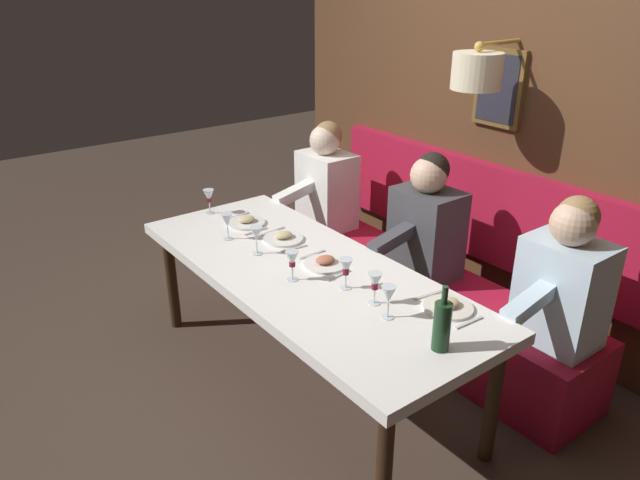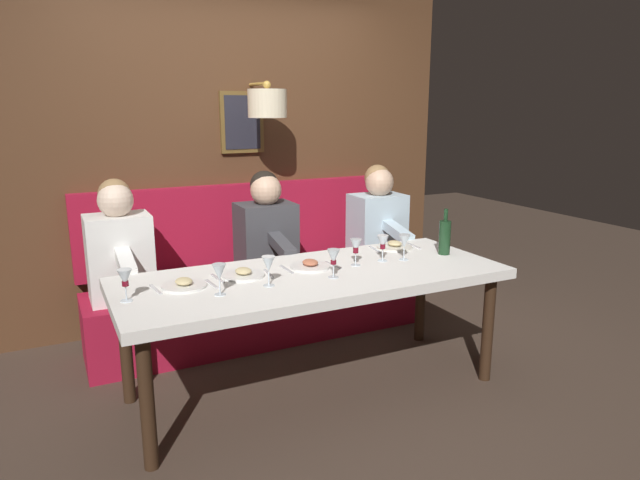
{
  "view_description": "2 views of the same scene",
  "coord_description": "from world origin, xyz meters",
  "px_view_note": "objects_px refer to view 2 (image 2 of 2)",
  "views": [
    {
      "loc": [
        -1.67,
        -2.34,
        2.2
      ],
      "look_at": [
        0.05,
        -0.06,
        0.92
      ],
      "focal_mm": 33.56,
      "sensor_mm": 36.0,
      "label": 1
    },
    {
      "loc": [
        -2.85,
        1.36,
        1.69
      ],
      "look_at": [
        0.05,
        -0.06,
        0.92
      ],
      "focal_mm": 31.95,
      "sensor_mm": 36.0,
      "label": 2
    }
  ],
  "objects_px": {
    "wine_glass_4": "(334,258)",
    "wine_glass_6": "(404,242)",
    "wine_glass_5": "(356,247)",
    "wine_glass_0": "(383,243)",
    "wine_glass_3": "(268,265)",
    "wine_glass_1": "(125,279)",
    "wine_bottle": "(445,237)",
    "diner_nearest": "(378,219)",
    "dining_table": "(314,284)",
    "diner_middle": "(119,245)",
    "diner_near": "(266,230)",
    "wine_glass_2": "(219,273)"
  },
  "relations": [
    {
      "from": "wine_glass_3",
      "to": "dining_table",
      "type": "bearing_deg",
      "value": -71.43
    },
    {
      "from": "diner_near",
      "to": "diner_middle",
      "type": "bearing_deg",
      "value": 90.0
    },
    {
      "from": "wine_glass_5",
      "to": "wine_bottle",
      "type": "distance_m",
      "value": 0.65
    },
    {
      "from": "wine_glass_0",
      "to": "wine_glass_3",
      "type": "distance_m",
      "value": 0.83
    },
    {
      "from": "wine_glass_4",
      "to": "wine_glass_5",
      "type": "distance_m",
      "value": 0.29
    },
    {
      "from": "dining_table",
      "to": "wine_glass_4",
      "type": "height_order",
      "value": "wine_glass_4"
    },
    {
      "from": "wine_glass_0",
      "to": "wine_glass_1",
      "type": "relative_size",
      "value": 1.0
    },
    {
      "from": "diner_middle",
      "to": "diner_near",
      "type": "bearing_deg",
      "value": -90.0
    },
    {
      "from": "diner_nearest",
      "to": "wine_glass_1",
      "type": "xyz_separation_m",
      "value": [
        -0.91,
        2.02,
        0.04
      ]
    },
    {
      "from": "diner_middle",
      "to": "wine_glass_3",
      "type": "bearing_deg",
      "value": -147.06
    },
    {
      "from": "dining_table",
      "to": "wine_glass_3",
      "type": "distance_m",
      "value": 0.38
    },
    {
      "from": "wine_glass_5",
      "to": "diner_nearest",
      "type": "bearing_deg",
      "value": -38.79
    },
    {
      "from": "wine_glass_0",
      "to": "wine_glass_6",
      "type": "xyz_separation_m",
      "value": [
        -0.04,
        -0.13,
        0.0
      ]
    },
    {
      "from": "diner_nearest",
      "to": "wine_glass_6",
      "type": "relative_size",
      "value": 4.82
    },
    {
      "from": "wine_glass_2",
      "to": "wine_glass_4",
      "type": "height_order",
      "value": "same"
    },
    {
      "from": "wine_glass_2",
      "to": "wine_glass_5",
      "type": "xyz_separation_m",
      "value": [
        0.17,
        -0.9,
        -0.0
      ]
    },
    {
      "from": "diner_middle",
      "to": "dining_table",
      "type": "bearing_deg",
      "value": -132.57
    },
    {
      "from": "diner_middle",
      "to": "wine_glass_6",
      "type": "bearing_deg",
      "value": -118.65
    },
    {
      "from": "wine_bottle",
      "to": "wine_glass_4",
      "type": "bearing_deg",
      "value": 99.22
    },
    {
      "from": "wine_glass_4",
      "to": "wine_glass_6",
      "type": "relative_size",
      "value": 1.0
    },
    {
      "from": "diner_nearest",
      "to": "dining_table",
      "type": "bearing_deg",
      "value": 132.02
    },
    {
      "from": "wine_glass_5",
      "to": "diner_near",
      "type": "bearing_deg",
      "value": 16.69
    },
    {
      "from": "diner_nearest",
      "to": "wine_glass_3",
      "type": "distance_m",
      "value": 1.63
    },
    {
      "from": "diner_nearest",
      "to": "wine_glass_5",
      "type": "bearing_deg",
      "value": 141.21
    },
    {
      "from": "diner_nearest",
      "to": "wine_glass_5",
      "type": "xyz_separation_m",
      "value": [
        -0.85,
        0.68,
        0.04
      ]
    },
    {
      "from": "wine_glass_2",
      "to": "wine_glass_3",
      "type": "relative_size",
      "value": 1.0
    },
    {
      "from": "wine_glass_5",
      "to": "wine_bottle",
      "type": "height_order",
      "value": "wine_bottle"
    },
    {
      "from": "wine_glass_2",
      "to": "wine_bottle",
      "type": "height_order",
      "value": "wine_bottle"
    },
    {
      "from": "wine_glass_1",
      "to": "wine_bottle",
      "type": "bearing_deg",
      "value": -88.76
    },
    {
      "from": "wine_glass_5",
      "to": "wine_glass_6",
      "type": "xyz_separation_m",
      "value": [
        -0.02,
        -0.33,
        0.0
      ]
    },
    {
      "from": "dining_table",
      "to": "wine_glass_0",
      "type": "distance_m",
      "value": 0.53
    },
    {
      "from": "wine_glass_0",
      "to": "wine_glass_3",
      "type": "height_order",
      "value": "same"
    },
    {
      "from": "wine_glass_4",
      "to": "wine_glass_0",
      "type": "bearing_deg",
      "value": -67.97
    },
    {
      "from": "diner_nearest",
      "to": "wine_glass_6",
      "type": "height_order",
      "value": "diner_nearest"
    },
    {
      "from": "dining_table",
      "to": "wine_glass_2",
      "type": "xyz_separation_m",
      "value": [
        -0.14,
        0.6,
        0.18
      ]
    },
    {
      "from": "diner_nearest",
      "to": "wine_glass_6",
      "type": "xyz_separation_m",
      "value": [
        -0.87,
        0.35,
        0.04
      ]
    },
    {
      "from": "diner_nearest",
      "to": "diner_middle",
      "type": "xyz_separation_m",
      "value": [
        0.0,
        1.94,
        0.0
      ]
    },
    {
      "from": "wine_glass_2",
      "to": "diner_nearest",
      "type": "bearing_deg",
      "value": -57.12
    },
    {
      "from": "wine_glass_3",
      "to": "wine_glass_1",
      "type": "bearing_deg",
      "value": 83.6
    },
    {
      "from": "wine_glass_3",
      "to": "wine_glass_6",
      "type": "bearing_deg",
      "value": -82.88
    },
    {
      "from": "dining_table",
      "to": "wine_bottle",
      "type": "distance_m",
      "value": 0.97
    },
    {
      "from": "wine_glass_1",
      "to": "wine_glass_4",
      "type": "relative_size",
      "value": 1.0
    },
    {
      "from": "wine_glass_4",
      "to": "wine_bottle",
      "type": "bearing_deg",
      "value": -80.78
    },
    {
      "from": "wine_glass_4",
      "to": "wine_glass_6",
      "type": "bearing_deg",
      "value": -76.31
    },
    {
      "from": "dining_table",
      "to": "diner_middle",
      "type": "relative_size",
      "value": 2.85
    },
    {
      "from": "diner_near",
      "to": "wine_glass_6",
      "type": "distance_m",
      "value": 1.05
    },
    {
      "from": "wine_glass_2",
      "to": "wine_glass_5",
      "type": "bearing_deg",
      "value": -79.07
    },
    {
      "from": "wine_glass_3",
      "to": "wine_glass_4",
      "type": "distance_m",
      "value": 0.38
    },
    {
      "from": "wine_glass_1",
      "to": "wine_bottle",
      "type": "relative_size",
      "value": 0.55
    },
    {
      "from": "diner_nearest",
      "to": "diner_near",
      "type": "height_order",
      "value": "same"
    }
  ]
}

